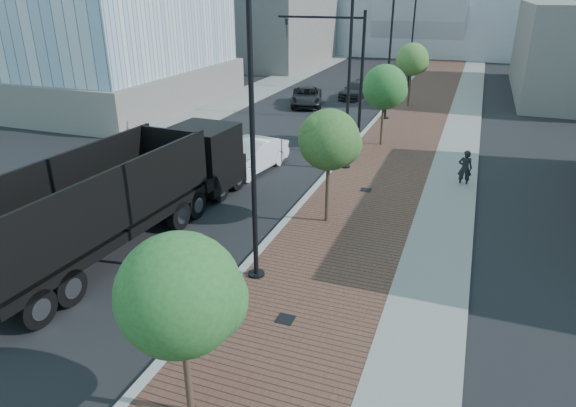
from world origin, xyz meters
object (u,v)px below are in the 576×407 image
(white_sedan, at_px, (250,156))
(dark_car_mid, at_px, (307,97))
(pedestrian, at_px, (465,168))
(dump_truck, at_px, (160,185))

(white_sedan, relative_size, dark_car_mid, 0.97)
(white_sedan, height_order, pedestrian, pedestrian)
(pedestrian, bearing_deg, dark_car_mid, -50.92)
(dark_car_mid, bearing_deg, dump_truck, -102.73)
(dump_truck, height_order, pedestrian, dump_truck)
(dump_truck, xyz_separation_m, pedestrian, (11.71, 8.63, -0.66))
(white_sedan, xyz_separation_m, dark_car_mid, (-2.47, 16.89, -0.11))
(dump_truck, bearing_deg, white_sedan, 85.41)
(dark_car_mid, height_order, pedestrian, pedestrian)
(white_sedan, distance_m, pedestrian, 10.91)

